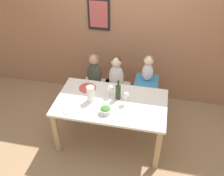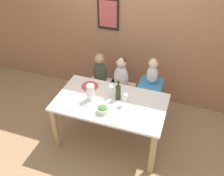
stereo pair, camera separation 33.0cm
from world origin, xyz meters
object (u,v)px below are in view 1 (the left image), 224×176
(person_child_center, at_px, (116,73))
(salad_bowl_large, at_px, (105,110))
(chair_far_left, at_px, (95,88))
(dinner_plate_front_left, at_px, (71,109))
(paper_towel_roll, at_px, (91,94))
(person_child_left, at_px, (94,70))
(person_baby_right, at_px, (148,67))
(wine_glass_near, at_px, (126,96))
(wine_glass_far, at_px, (110,88))
(wine_bottle, at_px, (118,92))
(dinner_plate_back_left, at_px, (87,88))
(chair_far_center, at_px, (116,91))
(chair_right_highchair, at_px, (146,87))

(person_child_center, relative_size, salad_bowl_large, 3.73)
(chair_far_left, distance_m, dinner_plate_front_left, 1.00)
(chair_far_left, height_order, salad_bowl_large, salad_bowl_large)
(paper_towel_roll, bearing_deg, person_child_left, 101.81)
(chair_far_left, relative_size, person_baby_right, 1.10)
(person_child_center, bearing_deg, wine_glass_near, -68.92)
(wine_glass_far, bearing_deg, person_child_left, 123.92)
(chair_far_left, height_order, wine_bottle, wine_bottle)
(person_child_center, height_order, wine_bottle, wine_bottle)
(paper_towel_roll, xyz_separation_m, wine_glass_near, (0.47, 0.04, 0.02))
(person_baby_right, bearing_deg, wine_glass_far, -128.10)
(person_baby_right, relative_size, dinner_plate_back_left, 1.73)
(wine_glass_far, relative_size, dinner_plate_back_left, 0.77)
(wine_glass_near, bearing_deg, paper_towel_roll, -175.67)
(dinner_plate_front_left, relative_size, dinner_plate_back_left, 1.00)
(wine_bottle, xyz_separation_m, wine_glass_far, (-0.11, 0.02, 0.02))
(chair_far_center, distance_m, paper_towel_roll, 0.88)
(person_child_center, xyz_separation_m, wine_bottle, (0.14, -0.60, 0.10))
(chair_far_center, distance_m, person_child_left, 0.51)
(person_child_left, relative_size, wine_glass_far, 3.00)
(person_child_left, relative_size, person_child_center, 1.00)
(person_child_left, bearing_deg, person_child_center, 0.00)
(wine_glass_near, distance_m, wine_glass_far, 0.26)
(chair_right_highchair, relative_size, dinner_plate_back_left, 2.78)
(chair_right_highchair, distance_m, wine_glass_far, 0.80)
(person_baby_right, relative_size, wine_glass_far, 2.25)
(paper_towel_roll, distance_m, wine_glass_near, 0.47)
(chair_right_highchair, relative_size, wine_bottle, 2.31)
(person_child_left, height_order, paper_towel_roll, person_child_left)
(chair_right_highchair, xyz_separation_m, salad_bowl_large, (-0.44, -0.92, 0.24))
(wine_bottle, relative_size, wine_glass_far, 1.57)
(wine_glass_far, relative_size, salad_bowl_large, 1.24)
(dinner_plate_back_left, bearing_deg, wine_glass_near, -20.79)
(chair_far_center, xyz_separation_m, person_child_left, (-0.35, 0.00, 0.36))
(chair_far_center, xyz_separation_m, person_baby_right, (0.48, 0.00, 0.53))
(person_baby_right, bearing_deg, salad_bowl_large, -115.69)
(chair_far_center, distance_m, dinner_plate_front_left, 1.08)
(chair_right_highchair, relative_size, wine_glass_near, 3.63)
(person_baby_right, xyz_separation_m, dinner_plate_back_left, (-0.82, -0.46, -0.19))
(chair_far_left, distance_m, person_child_center, 0.51)
(chair_right_highchair, xyz_separation_m, dinner_plate_front_left, (-0.89, -0.94, 0.20))
(chair_far_left, height_order, dinner_plate_front_left, dinner_plate_front_left)
(salad_bowl_large, xyz_separation_m, dinner_plate_front_left, (-0.45, -0.02, -0.04))
(chair_far_center, bearing_deg, person_child_center, 90.00)
(chair_far_center, bearing_deg, chair_right_highchair, 0.00)
(chair_far_left, height_order, paper_towel_roll, paper_towel_roll)
(dinner_plate_front_left, bearing_deg, dinner_plate_back_left, 80.96)
(wine_bottle, bearing_deg, salad_bowl_large, -107.47)
(wine_bottle, relative_size, wine_glass_near, 1.57)
(person_child_left, relative_size, wine_glass_near, 3.00)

